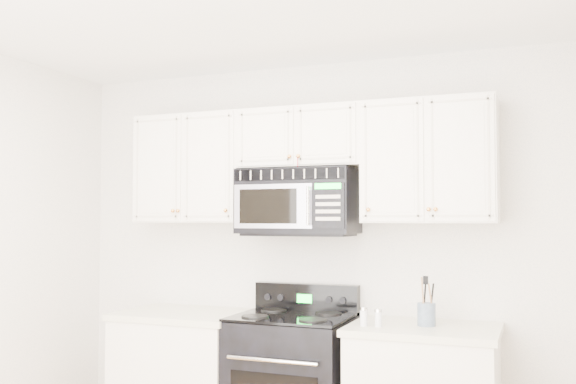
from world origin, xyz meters
The scene contains 6 objects.
room centered at (0.00, 0.00, 1.30)m, with size 3.51×3.51×2.61m.
upper_cabinets centered at (0.00, 1.58, 1.93)m, with size 2.44×0.37×0.75m.
microwave centered at (-0.03, 1.55, 1.66)m, with size 0.76×0.43×0.42m.
utensil_crock centered at (0.82, 1.44, 0.99)m, with size 0.11×0.11×0.28m.
shaker_salt centered at (0.56, 1.31, 0.97)m, with size 0.04×0.04×0.10m.
shaker_pepper centered at (0.48, 1.30, 0.98)m, with size 0.05×0.05×0.11m.
Camera 1 is at (1.44, -2.37, 1.54)m, focal length 40.00 mm.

